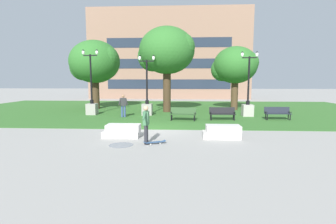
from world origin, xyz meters
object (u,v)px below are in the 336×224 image
park_bench_near_left (183,113)px  person_skateboarder (146,122)px  skateboard (155,142)px  park_bench_far_left (277,112)px  lamp_post_left (92,102)px  concrete_block_center (122,131)px  park_bench_near_right (222,113)px  lamp_post_right (147,103)px  concrete_block_left (222,132)px  person_bystander_near_lawn (123,104)px  lamp_post_center (248,103)px

park_bench_near_left → person_skateboarder: bearing=-103.7°
skateboard → park_bench_near_left: (1.27, 6.76, 0.45)m
person_skateboarder → park_bench_far_left: bearing=41.9°
park_bench_far_left → lamp_post_left: 14.28m
concrete_block_center → lamp_post_left: 9.31m
lamp_post_left → park_bench_near_left: bearing=-20.3°
park_bench_near_right → lamp_post_right: size_ratio=0.38×
lamp_post_left → lamp_post_right: 4.53m
park_bench_near_right → park_bench_far_left: same height
concrete_block_left → skateboard: 3.46m
skateboard → person_bystander_near_lawn: 8.86m
concrete_block_center → lamp_post_left: size_ratio=0.35×
skateboard → lamp_post_right: size_ratio=0.21×
lamp_post_right → skateboard: bearing=-80.3°
lamp_post_center → lamp_post_right: 7.94m
concrete_block_center → skateboard: concrete_block_center is taller
skateboard → park_bench_near_left: park_bench_near_left is taller
lamp_post_left → concrete_block_center: bearing=-61.7°
concrete_block_left → park_bench_near_right: park_bench_near_right is taller
person_skateboarder → park_bench_near_left: 6.96m
person_skateboarder → lamp_post_left: size_ratio=0.33×
concrete_block_left → lamp_post_center: 8.55m
lamp_post_left → lamp_post_center: bearing=-1.0°
lamp_post_center → skateboard: bearing=-124.2°
person_skateboarder → skateboard: bearing=-0.6°
lamp_post_left → concrete_block_left: bearing=-41.1°
person_bystander_near_lawn → lamp_post_center: bearing=6.5°
park_bench_near_right → lamp_post_center: lamp_post_center is taller
lamp_post_center → lamp_post_right: (-7.93, 0.19, -0.04)m
concrete_block_center → concrete_block_left: 4.93m
person_skateboarder → person_bystander_near_lawn: (-2.89, 8.18, 0.01)m
lamp_post_center → concrete_block_left: bearing=-111.6°
skateboard → park_bench_near_right: 8.17m
concrete_block_left → skateboard: concrete_block_left is taller
park_bench_near_right → park_bench_far_left: size_ratio=0.99×
concrete_block_left → park_bench_far_left: (4.81, 6.15, 0.23)m
person_skateboarder → park_bench_far_left: 11.24m
park_bench_far_left → skateboard: bearing=-136.7°
person_skateboarder → person_bystander_near_lawn: person_bystander_near_lawn is taller
concrete_block_center → person_skateboarder: 2.03m
concrete_block_center → concrete_block_left: bearing=0.4°
person_skateboarder → park_bench_near_left: bearing=76.3°
concrete_block_left → park_bench_near_left: 5.73m
park_bench_near_left → concrete_block_left: bearing=-70.6°
lamp_post_right → person_bystander_near_lawn: size_ratio=2.80×
skateboard → person_bystander_near_lawn: (-3.27, 8.18, 0.90)m
person_skateboarder → lamp_post_right: lamp_post_right is taller
park_bench_far_left → person_bystander_near_lawn: bearing=176.6°
person_bystander_near_lawn → person_skateboarder: bearing=-70.6°
lamp_post_right → lamp_post_left: bearing=179.7°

